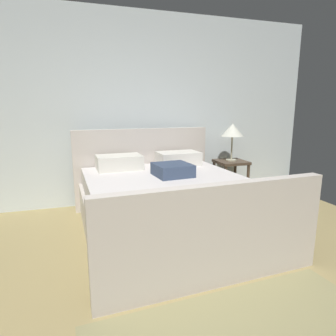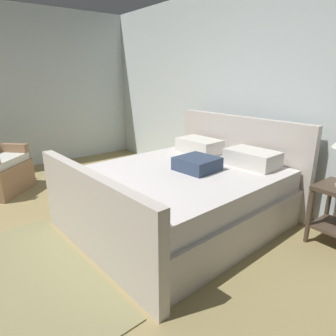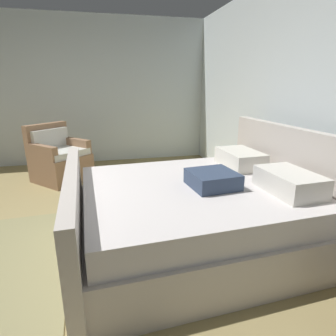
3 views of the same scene
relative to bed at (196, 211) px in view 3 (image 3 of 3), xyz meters
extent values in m
cube|color=#9C8957|center=(-0.39, -1.68, -0.36)|extent=(5.95, 5.77, 0.02)
cube|color=silver|center=(-0.39, 1.27, 1.01)|extent=(6.07, 0.12, 2.71)
cube|color=silver|center=(-3.42, -1.68, 1.01)|extent=(0.12, 5.89, 2.71)
cube|color=beige|center=(0.00, -0.04, -0.15)|extent=(1.92, 2.11, 0.40)
cube|color=beige|center=(-0.06, 1.01, 0.21)|extent=(1.92, 0.21, 1.11)
cube|color=beige|center=(0.06, -1.09, 0.07)|extent=(1.92, 0.21, 0.83)
cube|color=silver|center=(0.00, -0.04, 0.16)|extent=(1.84, 2.05, 0.22)
cube|color=silver|center=(-0.45, 0.66, 0.36)|extent=(0.58, 0.39, 0.18)
cube|color=silver|center=(0.36, 0.70, 0.36)|extent=(0.58, 0.39, 0.18)
cube|color=#33425D|center=(0.09, 0.11, 0.34)|extent=(0.44, 0.44, 0.14)
cube|color=#956F50|center=(-2.28, -1.50, -0.14)|extent=(1.02, 1.02, 0.42)
cube|color=silver|center=(-2.28, -1.50, 0.12)|extent=(0.94, 0.94, 0.10)
cube|color=#956F50|center=(-2.51, -1.72, 0.31)|extent=(0.58, 0.60, 0.48)
cube|color=silver|center=(-2.44, -1.65, 0.29)|extent=(0.49, 0.51, 0.36)
cube|color=#956F50|center=(-2.07, -1.73, 0.18)|extent=(0.54, 0.52, 0.22)
cube|color=#956F50|center=(-2.49, -1.28, 0.18)|extent=(0.54, 0.52, 0.22)
cube|color=#8E875B|center=(0.00, -1.66, -0.34)|extent=(2.00, 1.04, 0.01)
camera|label=1|loc=(-0.89, -2.94, 1.03)|focal=30.56mm
camera|label=2|loc=(2.33, -2.02, 1.27)|focal=31.99mm
camera|label=3|loc=(2.33, -0.82, 1.18)|focal=30.12mm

